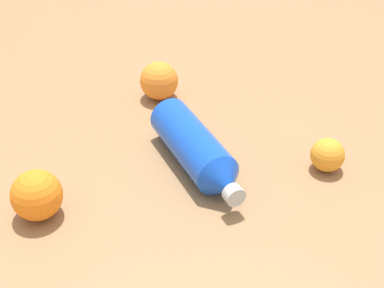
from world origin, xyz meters
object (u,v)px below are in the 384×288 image
(orange_0, at_px, (328,155))
(orange_2, at_px, (37,195))
(water_bottle, at_px, (198,151))
(orange_1, at_px, (159,81))

(orange_0, xyz_separation_m, orange_2, (-0.32, -0.38, 0.01))
(water_bottle, relative_size, orange_2, 3.18)
(orange_1, height_order, orange_2, same)
(water_bottle, distance_m, orange_2, 0.28)
(water_bottle, height_order, orange_1, orange_1)
(orange_1, distance_m, orange_2, 0.41)
(orange_2, bearing_deg, orange_0, 49.96)
(orange_0, distance_m, orange_2, 0.49)
(orange_0, relative_size, orange_2, 0.74)
(orange_0, distance_m, orange_1, 0.40)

